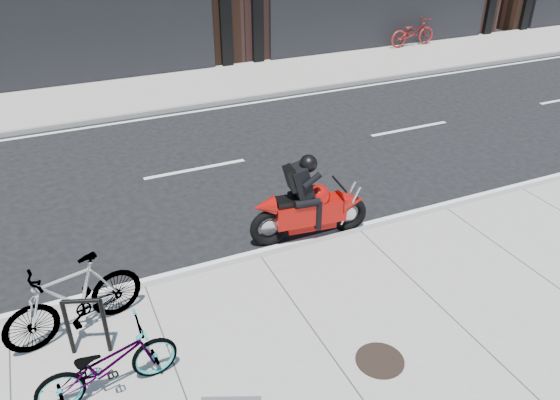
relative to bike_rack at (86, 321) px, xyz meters
name	(u,v)px	position (x,y,z in m)	size (l,w,h in m)	color
ground	(224,210)	(2.96, 3.09, -0.67)	(120.00, 120.00, 0.00)	black
sidewalk_near	(350,385)	(2.96, -1.91, -0.60)	(60.00, 6.00, 0.13)	gray
sidewalk_far	(143,93)	(2.96, 10.84, -0.60)	(60.00, 3.50, 0.13)	gray
bike_rack	(86,321)	(0.00, 0.00, 0.00)	(0.52, 0.23, 0.92)	black
bicycle_front	(107,364)	(0.14, -0.80, -0.08)	(0.61, 1.76, 0.92)	gray
bicycle_rear	(73,298)	(-0.10, 0.49, 0.05)	(0.56, 1.97, 1.19)	gray
motorcycle	(315,204)	(4.19, 1.48, 0.02)	(2.27, 0.71, 1.70)	black
bicycle_far	(413,32)	(14.07, 12.09, 0.00)	(0.72, 2.06, 1.08)	maroon
manhole_cover	(380,360)	(3.51, -1.77, -0.53)	(0.66, 0.66, 0.01)	black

